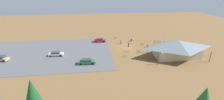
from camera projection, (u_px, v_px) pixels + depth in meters
name	position (u px, v px, depth m)	size (l,w,h in m)	color
ground	(127.00, 47.00, 57.69)	(160.00, 160.00, 0.00)	brown
parking_lot_asphalt	(47.00, 53.00, 52.26)	(41.37, 28.44, 0.05)	#56565B
bike_pavilion	(178.00, 48.00, 48.63)	(15.94, 9.41, 5.32)	beige
trash_bin	(132.00, 40.00, 64.18)	(0.60, 0.60, 0.90)	brown
lot_sign	(115.00, 39.00, 62.15)	(0.56, 0.08, 2.20)	#99999E
pine_midwest	(32.00, 93.00, 25.03)	(2.83, 2.83, 7.12)	brown
pine_center	(205.00, 98.00, 24.41)	(2.83, 2.83, 6.27)	brown
bicycle_black_back_row	(155.00, 44.00, 59.75)	(1.68, 0.56, 0.78)	black
bicycle_teal_trailside	(160.00, 42.00, 62.39)	(1.28, 1.13, 0.80)	black
bicycle_blue_yard_front	(147.00, 47.00, 57.16)	(1.70, 0.48, 0.87)	black
bicycle_red_yard_right	(155.00, 41.00, 62.98)	(1.08, 1.40, 0.78)	black
bicycle_orange_front_row	(137.00, 58.00, 48.21)	(1.54, 0.82, 0.84)	black
bicycle_white_yard_center	(165.00, 44.00, 59.56)	(1.26, 1.22, 0.81)	black
bicycle_purple_edge_north	(139.00, 52.00, 52.93)	(0.99, 1.38, 0.78)	black
bicycle_green_lone_east	(142.00, 44.00, 59.96)	(0.63, 1.77, 0.81)	black
bicycle_yellow_lone_west	(124.00, 56.00, 49.59)	(1.64, 0.70, 0.80)	black
bicycle_silver_near_porch	(126.00, 51.00, 53.06)	(1.66, 0.71, 0.85)	black
bicycle_black_yard_left	(168.00, 42.00, 62.53)	(1.72, 0.48, 0.80)	black
car_tan_near_entry	(1.00, 58.00, 46.92)	(4.65, 3.05, 1.48)	tan
car_green_by_curb	(87.00, 61.00, 44.97)	(4.75, 2.07, 1.38)	#1E6B3D
car_silver_end_stall	(56.00, 54.00, 50.15)	(4.52, 2.01, 1.32)	#BCBCC1
car_red_aisle_side	(100.00, 40.00, 62.97)	(4.50, 1.94, 1.48)	red
visitor_by_pavilion	(129.00, 44.00, 57.95)	(0.38, 0.40, 1.70)	#2D3347
visitor_near_lot	(164.00, 41.00, 61.21)	(0.40, 0.39, 1.85)	#2D3347
visitor_crossing_yard	(121.00, 41.00, 60.91)	(0.36, 0.36, 1.84)	#2D3347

